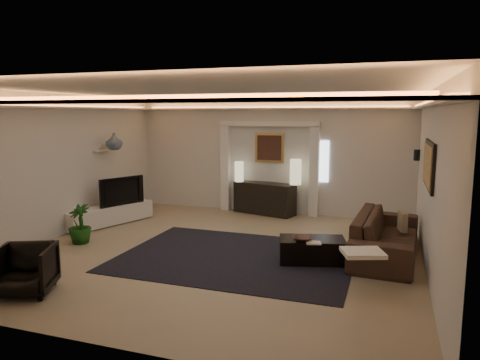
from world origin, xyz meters
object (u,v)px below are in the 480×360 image
(sofa, at_px, (386,235))
(armchair, at_px, (25,270))
(coffee_table, at_px, (312,250))
(console, at_px, (264,198))

(sofa, relative_size, armchair, 3.41)
(coffee_table, bearing_deg, sofa, 17.88)
(coffee_table, height_order, armchair, armchair)
(sofa, bearing_deg, armchair, 129.60)
(console, height_order, sofa, console)
(console, distance_m, sofa, 3.86)
(console, bearing_deg, armchair, -91.32)
(sofa, bearing_deg, coffee_table, 126.43)
(console, bearing_deg, sofa, -24.88)
(sofa, height_order, coffee_table, sofa)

